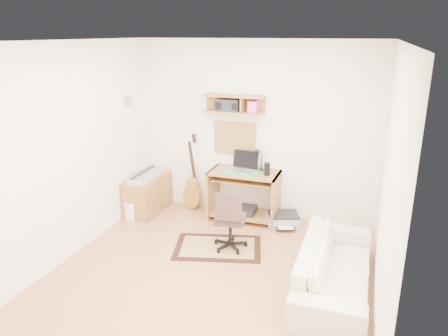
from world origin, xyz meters
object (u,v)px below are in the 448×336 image
(cabinet, at_px, (148,194))
(printer, at_px, (283,220))
(desk, at_px, (244,196))
(sofa, at_px, (335,260))
(task_chair, at_px, (230,219))

(cabinet, relative_size, printer, 1.99)
(desk, bearing_deg, printer, -1.15)
(printer, bearing_deg, sofa, -80.00)
(task_chair, relative_size, printer, 1.83)
(desk, relative_size, cabinet, 1.11)
(printer, distance_m, sofa, 1.70)
(task_chair, distance_m, cabinet, 1.78)
(task_chair, distance_m, printer, 1.10)
(task_chair, xyz_separation_m, sofa, (1.36, -0.52, -0.05))
(desk, xyz_separation_m, task_chair, (0.10, -0.93, 0.04))
(desk, height_order, sofa, desk)
(printer, bearing_deg, task_chair, -139.47)
(desk, bearing_deg, cabinet, -173.38)
(printer, bearing_deg, cabinet, 163.82)
(task_chair, bearing_deg, cabinet, 145.17)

